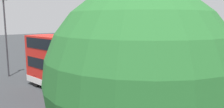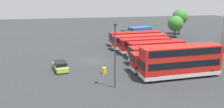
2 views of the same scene
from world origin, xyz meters
The scene contains 14 objects.
ground_plane centered at (0.00, 0.00, 0.00)m, with size 140.00×140.00×0.00m, color #2D3033.
bus_single_deck_near_end centered at (-10.98, 10.49, 1.62)m, with size 3.17×11.60×2.95m.
bus_single_deck_second centered at (-7.06, 10.52, 1.62)m, with size 3.27×11.92×2.95m.
bus_single_deck_third centered at (-3.51, 10.46, 1.62)m, with size 2.91×10.17×2.95m.
bus_single_deck_fourth centered at (-0.13, 11.41, 1.62)m, with size 3.19×10.64×2.95m.
bus_single_deck_fifth centered at (3.49, 10.62, 1.62)m, with size 3.04×10.34×2.95m.
bus_single_deck_sixth centered at (7.29, 10.70, 1.62)m, with size 3.13×12.13×2.95m.
bus_double_decker_seventh centered at (10.61, 10.85, 2.45)m, with size 3.36×11.78×4.55m.
box_truck_blue centered at (-16.13, 12.63, 1.71)m, with size 4.55×7.90×3.20m.
car_hatchback_silver centered at (4.33, -5.76, 0.70)m, with size 4.43×2.60×1.43m.
lamp_post_tall centered at (12.54, 1.12, 4.75)m, with size 0.70×0.30×8.13m.
waste_bin_yellow centered at (7.08, 0.62, 0.47)m, with size 0.60×0.60×0.95m, color yellow.
tree_leftmost centered at (-17.57, 23.42, 3.66)m, with size 4.06×4.06×5.70m.
tree_midleft centered at (-21.83, 26.70, 4.94)m, with size 4.28×4.28×7.10m.
Camera 2 is at (39.82, -4.51, 11.80)m, focal length 37.96 mm.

